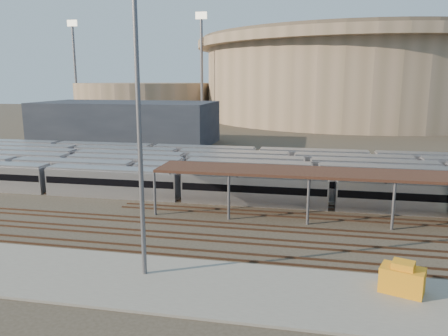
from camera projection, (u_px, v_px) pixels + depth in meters
ground at (221, 223)px, 47.24m from camera, size 420.00×420.00×0.00m
apron at (119, 278)px, 33.77m from camera, size 50.00×9.00×0.20m
subway_trains at (250, 172)px, 64.55m from camera, size 129.69×23.90×3.60m
inspection_shed at (434, 179)px, 45.83m from camera, size 60.30×6.00×5.30m
empty_tracks at (211, 238)px, 42.41m from camera, size 170.00×9.62×0.18m
stadium at (354, 77)px, 173.66m from camera, size 124.00×124.00×32.50m
secondary_arena at (144, 100)px, 182.41m from camera, size 56.00×56.00×14.00m
service_building at (126, 123)px, 105.89m from camera, size 42.00×20.00×10.00m
floodlight_0 at (202, 64)px, 154.67m from camera, size 4.00×1.00×38.40m
floodlight_1 at (75, 66)px, 174.95m from camera, size 4.00×1.00×38.40m
floodlight_3 at (271, 68)px, 198.84m from camera, size 4.00×1.00×38.40m
yard_light_pole at (139, 126)px, 32.09m from camera, size 0.81×0.36×23.13m
yellow_equipment at (402, 280)px, 31.18m from camera, size 3.39×2.72×1.84m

